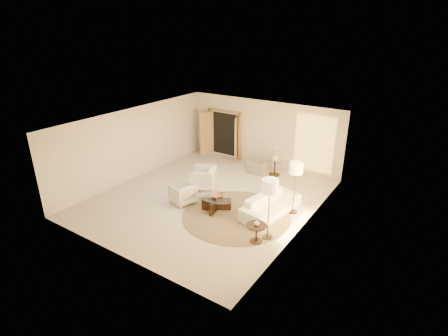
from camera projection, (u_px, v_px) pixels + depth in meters
The scene contains 18 objects.
room at pixel (208, 161), 11.85m from camera, with size 7.04×8.04×2.83m.
windows_right at pixel (305, 185), 10.18m from camera, with size 0.10×6.40×2.40m, color #FECB65, non-canonical shape.
window_back_corner at pixel (314, 144), 13.73m from camera, with size 1.70×0.10×2.40m, color #FECB65, non-canonical shape.
curtains_right at pixel (314, 176), 10.91m from camera, with size 0.06×5.20×2.60m, color tan, non-canonical shape.
french_doors at pixel (223, 134), 15.89m from camera, with size 1.95×0.66×2.16m.
area_rug at pixel (236, 215), 11.24m from camera, with size 3.49×3.49×0.01m, color #403323.
sofa at pixel (271, 205), 11.21m from camera, with size 2.25×0.88×0.66m, color white.
armchair_left at pixel (203, 177), 12.97m from camera, with size 0.87×0.81×0.89m, color white.
armchair_right at pixel (183, 193), 11.91m from camera, with size 0.74×0.69×0.76m, color white.
accent_chair at pixel (258, 164), 14.37m from camera, with size 0.89×0.58×0.77m, color gray.
coffee_table at pixel (216, 202), 11.46m from camera, with size 1.71×1.71×0.48m.
end_table at pixel (257, 230), 9.73m from camera, with size 0.58×0.58×0.55m.
side_table at pixel (275, 166), 14.11m from camera, with size 0.56×0.56×0.65m.
floor_lamp_near at pixel (296, 170), 10.86m from camera, with size 0.42×0.42×1.75m.
floor_lamp_far at pixel (270, 189), 9.46m from camera, with size 0.45×0.45×1.84m.
bowl at pixel (216, 196), 11.37m from camera, with size 0.35×0.35×0.09m, color brown.
end_vase at pixel (257, 223), 9.64m from camera, with size 0.15×0.15×0.16m, color white.
side_vase at pixel (275, 158), 13.97m from camera, with size 0.23×0.23×0.24m, color white.
Camera 1 is at (6.57, -8.90, 5.68)m, focal length 28.00 mm.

